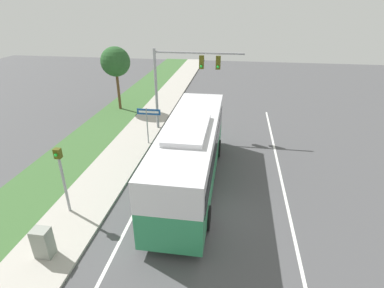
% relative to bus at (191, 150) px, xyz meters
% --- Properties ---
extents(ground_plane, '(80.00, 80.00, 0.00)m').
position_rel_bus_xyz_m(ground_plane, '(1.36, -2.54, -2.02)').
color(ground_plane, '#4C4C4F').
extents(sidewalk, '(2.80, 80.00, 0.12)m').
position_rel_bus_xyz_m(sidewalk, '(-4.84, -2.54, -1.96)').
color(sidewalk, '#ADA89E').
rests_on(sidewalk, ground_plane).
extents(grass_verge, '(3.60, 80.00, 0.10)m').
position_rel_bus_xyz_m(grass_verge, '(-8.04, -2.54, -1.97)').
color(grass_verge, '#3D6633').
rests_on(grass_verge, ground_plane).
extents(lane_divider_near, '(0.14, 30.00, 0.01)m').
position_rel_bus_xyz_m(lane_divider_near, '(-2.24, -2.54, -2.02)').
color(lane_divider_near, silver).
rests_on(lane_divider_near, ground_plane).
extents(lane_divider_far, '(0.14, 30.00, 0.01)m').
position_rel_bus_xyz_m(lane_divider_far, '(4.96, -2.54, -2.02)').
color(lane_divider_far, silver).
rests_on(lane_divider_far, ground_plane).
extents(bus, '(2.76, 11.05, 3.69)m').
position_rel_bus_xyz_m(bus, '(0.00, 0.00, 0.00)').
color(bus, '#2D8956').
rests_on(bus, ground_plane).
extents(signal_gantry, '(6.37, 0.41, 6.05)m').
position_rel_bus_xyz_m(signal_gantry, '(-1.72, 7.30, 2.32)').
color(signal_gantry, '#939399').
rests_on(signal_gantry, ground_plane).
extents(pedestrian_signal, '(0.28, 0.34, 3.36)m').
position_rel_bus_xyz_m(pedestrian_signal, '(-5.23, -3.32, 0.24)').
color(pedestrian_signal, '#939399').
rests_on(pedestrian_signal, ground_plane).
extents(street_sign, '(1.59, 0.08, 2.65)m').
position_rel_bus_xyz_m(street_sign, '(-3.56, 4.42, -0.11)').
color(street_sign, '#939399').
rests_on(street_sign, ground_plane).
extents(utility_cabinet, '(0.65, 0.51, 1.23)m').
position_rel_bus_xyz_m(utility_cabinet, '(-4.75, -5.99, -1.29)').
color(utility_cabinet, gray).
rests_on(utility_cabinet, sidewalk).
extents(roadside_tree, '(2.52, 2.52, 5.48)m').
position_rel_bus_xyz_m(roadside_tree, '(-8.25, 11.24, 2.26)').
color(roadside_tree, brown).
rests_on(roadside_tree, grass_verge).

